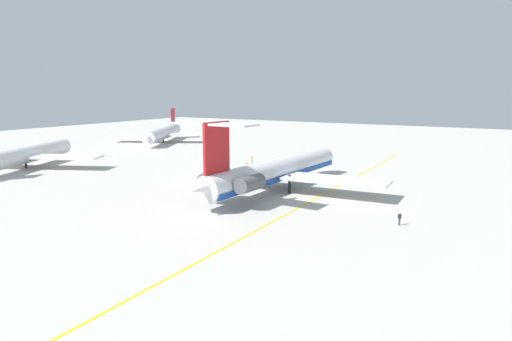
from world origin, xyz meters
TOP-DOWN VIEW (x-y plane):
  - ground at (0.00, 0.00)m, footprint 313.09×313.09m
  - main_jetliner at (0.84, 6.31)m, footprint 42.31×37.60m
  - airliner_mid_left at (-5.70, 63.00)m, footprint 31.88×32.18m
  - airliner_mid_right at (44.58, 70.15)m, footprint 32.34×32.74m
  - ground_crew_near_nose at (23.76, 24.28)m, footprint 0.38×0.28m
  - ground_crew_near_tail at (-8.45, -16.63)m, footprint 0.31×0.34m
  - ground_crew_portside at (14.66, 28.31)m, footprint 0.39×0.28m
  - safety_cone_nose at (22.37, 24.89)m, footprint 0.40×0.40m
  - taxiway_centreline at (2.03, -2.01)m, footprint 108.95×2.94m

SIDE VIEW (x-z plane):
  - ground at x=0.00m, z-range 0.00..0.00m
  - taxiway_centreline at x=2.03m, z-range 0.00..0.01m
  - safety_cone_nose at x=22.37m, z-range 0.00..0.55m
  - ground_crew_near_tail at x=-8.45m, z-range 0.23..1.92m
  - ground_crew_near_nose at x=23.76m, z-range 0.23..1.95m
  - ground_crew_portside at x=14.66m, z-range 0.23..1.97m
  - airliner_mid_left at x=-5.70m, z-range -2.06..7.98m
  - airliner_mid_right at x=44.58m, z-range -2.13..8.23m
  - main_jetliner at x=0.84m, z-range -2.80..9.53m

